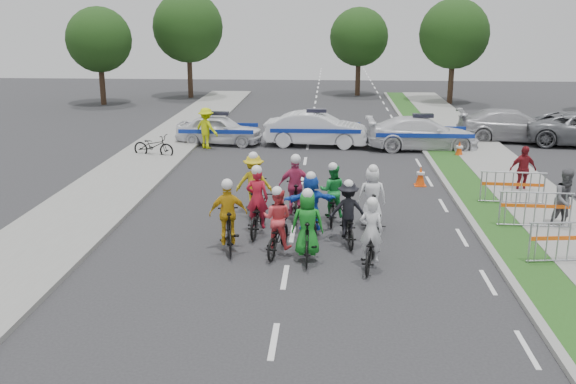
# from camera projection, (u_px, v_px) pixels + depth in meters

# --- Properties ---
(ground) EXTENTS (90.00, 90.00, 0.00)m
(ground) POSITION_uv_depth(u_px,v_px,m) (285.00, 277.00, 14.76)
(ground) COLOR #28282B
(ground) RESTS_ON ground
(curb_right) EXTENTS (0.20, 60.00, 0.12)m
(curb_right) POSITION_uv_depth(u_px,v_px,m) (466.00, 214.00, 19.23)
(curb_right) COLOR gray
(curb_right) RESTS_ON ground
(grass_strip) EXTENTS (1.20, 60.00, 0.11)m
(grass_strip) POSITION_uv_depth(u_px,v_px,m) (490.00, 214.00, 19.19)
(grass_strip) COLOR #224716
(grass_strip) RESTS_ON ground
(sidewalk_right) EXTENTS (2.40, 60.00, 0.13)m
(sidewalk_right) POSITION_uv_depth(u_px,v_px,m) (551.00, 215.00, 19.07)
(sidewalk_right) COLOR gray
(sidewalk_right) RESTS_ON ground
(sidewalk_left) EXTENTS (3.00, 60.00, 0.13)m
(sidewalk_left) POSITION_uv_depth(u_px,v_px,m) (88.00, 206.00, 19.95)
(sidewalk_left) COLOR gray
(sidewalk_left) RESTS_ON ground
(rider_0) EXTENTS (0.90, 1.82, 1.77)m
(rider_0) POSITION_uv_depth(u_px,v_px,m) (371.00, 244.00, 15.18)
(rider_0) COLOR black
(rider_0) RESTS_ON ground
(rider_1) EXTENTS (0.78, 1.77, 1.86)m
(rider_1) POSITION_uv_depth(u_px,v_px,m) (307.00, 233.00, 15.57)
(rider_1) COLOR black
(rider_1) RESTS_ON ground
(rider_2) EXTENTS (0.94, 1.83, 1.78)m
(rider_2) POSITION_uv_depth(u_px,v_px,m) (277.00, 228.00, 16.04)
(rider_2) COLOR black
(rider_2) RESTS_ON ground
(rider_3) EXTENTS (1.02, 1.88, 1.91)m
(rider_3) POSITION_uv_depth(u_px,v_px,m) (229.00, 223.00, 16.25)
(rider_3) COLOR black
(rider_3) RESTS_ON ground
(rider_4) EXTENTS (1.04, 1.78, 1.76)m
(rider_4) POSITION_uv_depth(u_px,v_px,m) (348.00, 218.00, 16.76)
(rider_4) COLOR black
(rider_4) RESTS_ON ground
(rider_5) EXTENTS (1.51, 1.79, 1.82)m
(rider_5) POSITION_uv_depth(u_px,v_px,m) (311.00, 209.00, 17.33)
(rider_5) COLOR black
(rider_5) RESTS_ON ground
(rider_6) EXTENTS (0.82, 1.96, 1.95)m
(rider_6) POSITION_uv_depth(u_px,v_px,m) (258.00, 211.00, 17.55)
(rider_6) COLOR black
(rider_6) RESTS_ON ground
(rider_7) EXTENTS (0.83, 1.82, 1.87)m
(rider_7) POSITION_uv_depth(u_px,v_px,m) (372.00, 204.00, 17.92)
(rider_7) COLOR black
(rider_7) RESTS_ON ground
(rider_8) EXTENTS (0.77, 1.78, 1.79)m
(rider_8) POSITION_uv_depth(u_px,v_px,m) (332.00, 200.00, 18.52)
(rider_8) COLOR black
(rider_8) RESTS_ON ground
(rider_9) EXTENTS (1.02, 1.91, 1.98)m
(rider_9) POSITION_uv_depth(u_px,v_px,m) (296.00, 194.00, 18.73)
(rider_9) COLOR black
(rider_9) RESTS_ON ground
(rider_10) EXTENTS (1.09, 1.92, 1.95)m
(rider_10) POSITION_uv_depth(u_px,v_px,m) (254.00, 190.00, 19.16)
(rider_10) COLOR black
(rider_10) RESTS_ON ground
(police_car_0) EXTENTS (4.13, 2.09, 1.35)m
(police_car_0) POSITION_uv_depth(u_px,v_px,m) (219.00, 130.00, 29.58)
(police_car_0) COLOR white
(police_car_0) RESTS_ON ground
(police_car_1) EXTENTS (4.77, 1.99, 1.53)m
(police_car_1) POSITION_uv_depth(u_px,v_px,m) (316.00, 129.00, 29.15)
(police_car_1) COLOR white
(police_car_1) RESTS_ON ground
(police_car_2) EXTENTS (4.99, 2.16, 1.43)m
(police_car_2) POSITION_uv_depth(u_px,v_px,m) (422.00, 133.00, 28.41)
(police_car_2) COLOR white
(police_car_2) RESTS_ON ground
(civilian_sedan) EXTENTS (5.23, 2.41, 1.48)m
(civilian_sedan) POSITION_uv_depth(u_px,v_px,m) (512.00, 126.00, 30.19)
(civilian_sedan) COLOR #ABAAAF
(civilian_sedan) RESTS_ON ground
(spectator_1) EXTENTS (0.95, 0.80, 1.75)m
(spectator_1) POSITION_uv_depth(u_px,v_px,m) (567.00, 200.00, 17.74)
(spectator_1) COLOR #555459
(spectator_1) RESTS_ON ground
(spectator_2) EXTENTS (1.01, 0.59, 1.61)m
(spectator_2) POSITION_uv_depth(u_px,v_px,m) (523.00, 170.00, 21.45)
(spectator_2) COLOR maroon
(spectator_2) RESTS_ON ground
(marshal_hiviz) EXTENTS (1.36, 1.17, 1.83)m
(marshal_hiviz) POSITION_uv_depth(u_px,v_px,m) (206.00, 128.00, 28.54)
(marshal_hiviz) COLOR #C5D80B
(marshal_hiviz) RESTS_ON ground
(barrier_0) EXTENTS (2.05, 0.74, 1.12)m
(barrier_0) POSITION_uv_depth(u_px,v_px,m) (568.00, 244.00, 15.26)
(barrier_0) COLOR #A5A8AD
(barrier_0) RESTS_ON ground
(barrier_1) EXTENTS (2.02, 0.59, 1.12)m
(barrier_1) POSITION_uv_depth(u_px,v_px,m) (535.00, 211.00, 17.78)
(barrier_1) COLOR #A5A8AD
(barrier_1) RESTS_ON ground
(barrier_2) EXTENTS (2.03, 0.63, 1.12)m
(barrier_2) POSITION_uv_depth(u_px,v_px,m) (512.00, 189.00, 20.01)
(barrier_2) COLOR #A5A8AD
(barrier_2) RESTS_ON ground
(cone_0) EXTENTS (0.40, 0.40, 0.70)m
(cone_0) POSITION_uv_depth(u_px,v_px,m) (420.00, 176.00, 22.48)
(cone_0) COLOR #F24C0C
(cone_0) RESTS_ON ground
(cone_1) EXTENTS (0.40, 0.40, 0.70)m
(cone_1) POSITION_uv_depth(u_px,v_px,m) (459.00, 149.00, 26.90)
(cone_1) COLOR #F24C0C
(cone_1) RESTS_ON ground
(parked_bike) EXTENTS (1.94, 1.07, 0.97)m
(parked_bike) POSITION_uv_depth(u_px,v_px,m) (154.00, 146.00, 26.91)
(parked_bike) COLOR black
(parked_bike) RESTS_ON ground
(tree_0) EXTENTS (4.20, 4.20, 6.30)m
(tree_0) POSITION_uv_depth(u_px,v_px,m) (99.00, 40.00, 41.40)
(tree_0) COLOR #382619
(tree_0) RESTS_ON ground
(tree_1) EXTENTS (4.55, 4.55, 6.82)m
(tree_1) POSITION_uv_depth(u_px,v_px,m) (454.00, 34.00, 41.80)
(tree_1) COLOR #382619
(tree_1) RESTS_ON ground
(tree_3) EXTENTS (4.90, 4.90, 7.35)m
(tree_3) POSITION_uv_depth(u_px,v_px,m) (188.00, 27.00, 44.75)
(tree_3) COLOR #382619
(tree_3) RESTS_ON ground
(tree_4) EXTENTS (4.20, 4.20, 6.30)m
(tree_4) POSITION_uv_depth(u_px,v_px,m) (359.00, 37.00, 46.11)
(tree_4) COLOR #382619
(tree_4) RESTS_ON ground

